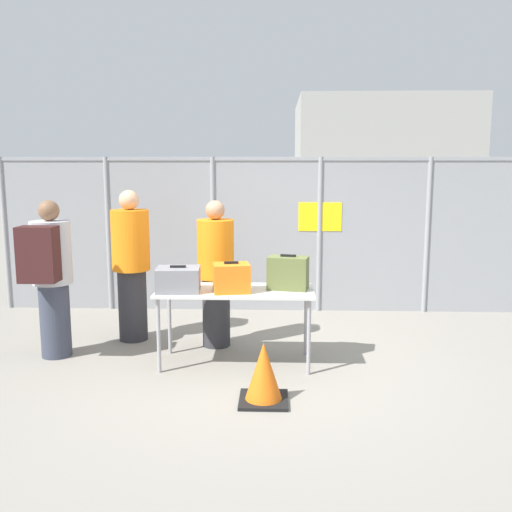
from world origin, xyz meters
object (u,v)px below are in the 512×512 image
object	(u,v)px
security_worker_far	(131,264)
traveler_hooded	(50,273)
suitcase_orange	(231,278)
inspection_table	(235,296)
suitcase_grey	(178,280)
suitcase_olive	(288,273)
utility_trailer	(357,258)
security_worker_near	(216,272)
traffic_cone	(264,375)

from	to	relation	value
security_worker_far	traveler_hooded	bearing A→B (deg)	35.81
suitcase_orange	security_worker_far	bearing A→B (deg)	144.85
inspection_table	suitcase_grey	world-z (taller)	suitcase_grey
inspection_table	suitcase_olive	xyz separation A→B (m)	(0.54, 0.05, 0.24)
security_worker_far	utility_trailer	world-z (taller)	security_worker_far
inspection_table	suitcase_grey	xyz separation A→B (m)	(-0.57, -0.10, 0.19)
suitcase_grey	suitcase_orange	xyz separation A→B (m)	(0.54, -0.00, 0.02)
traveler_hooded	utility_trailer	bearing A→B (deg)	26.32
traveler_hooded	security_worker_near	world-z (taller)	traveler_hooded
suitcase_orange	security_worker_far	world-z (taller)	security_worker_far
suitcase_orange	traffic_cone	world-z (taller)	suitcase_orange
security_worker_far	utility_trailer	xyz separation A→B (m)	(3.10, 3.36, -0.48)
suitcase_orange	security_worker_near	xyz separation A→B (m)	(-0.23, 0.69, -0.07)
inspection_table	security_worker_near	distance (m)	0.66
security_worker_near	security_worker_far	distance (m)	1.03
suitcase_grey	utility_trailer	xyz separation A→B (m)	(2.40, 4.23, -0.48)
traveler_hooded	security_worker_far	bearing A→B (deg)	23.70
suitcase_grey	security_worker_near	size ratio (longest dim) A/B	0.27
suitcase_grey	inspection_table	bearing A→B (deg)	9.73
inspection_table	suitcase_orange	xyz separation A→B (m)	(-0.03, -0.10, 0.22)
suitcase_olive	suitcase_grey	bearing A→B (deg)	-172.66
inspection_table	security_worker_near	size ratio (longest dim) A/B	0.97
inspection_table	suitcase_orange	bearing A→B (deg)	-106.61
suitcase_orange	security_worker_near	distance (m)	0.74
suitcase_grey	utility_trailer	bearing A→B (deg)	60.49
security_worker_near	utility_trailer	bearing A→B (deg)	-102.65
traveler_hooded	traffic_cone	bearing A→B (deg)	-45.30
suitcase_olive	utility_trailer	world-z (taller)	suitcase_olive
suitcase_olive	security_worker_near	world-z (taller)	security_worker_near
traffic_cone	utility_trailer	bearing A→B (deg)	73.54
security_worker_far	suitcase_orange	bearing A→B (deg)	136.59
suitcase_orange	suitcase_olive	world-z (taller)	suitcase_olive
security_worker_near	inspection_table	bearing A→B (deg)	131.91
suitcase_grey	utility_trailer	world-z (taller)	suitcase_grey
suitcase_grey	security_worker_near	world-z (taller)	security_worker_near
inspection_table	security_worker_near	world-z (taller)	security_worker_near
suitcase_olive	traveler_hooded	size ratio (longest dim) A/B	0.26
security_worker_near	security_worker_far	world-z (taller)	security_worker_far
traveler_hooded	security_worker_near	size ratio (longest dim) A/B	1.01
suitcase_orange	traveler_hooded	xyz separation A→B (m)	(-1.95, 0.21, -0.00)
traveler_hooded	utility_trailer	size ratio (longest dim) A/B	0.42
suitcase_olive	traffic_cone	xyz separation A→B (m)	(-0.23, -1.01, -0.72)
utility_trailer	traffic_cone	world-z (taller)	utility_trailer
suitcase_grey	suitcase_olive	size ratio (longest dim) A/B	1.03
suitcase_grey	suitcase_olive	world-z (taller)	suitcase_olive
inspection_table	traveler_hooded	xyz separation A→B (m)	(-1.98, 0.10, 0.21)
suitcase_olive	security_worker_far	world-z (taller)	security_worker_far
suitcase_olive	traveler_hooded	distance (m)	2.52
inspection_table	traffic_cone	xyz separation A→B (m)	(0.32, -0.96, -0.47)
suitcase_grey	utility_trailer	size ratio (longest dim) A/B	0.11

